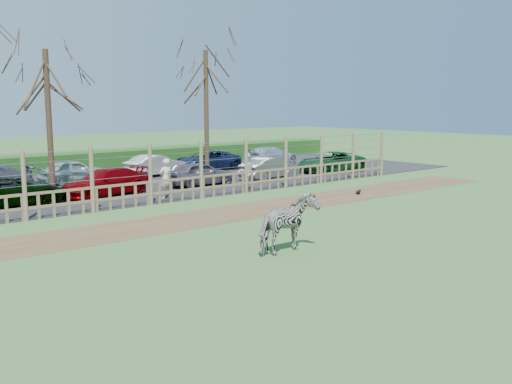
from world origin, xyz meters
TOP-DOWN VIEW (x-y plane):
  - ground at (0.00, 0.00)m, footprint 120.00×120.00m
  - dirt_strip at (0.00, 4.50)m, footprint 34.00×2.80m
  - asphalt at (0.00, 14.50)m, footprint 44.00×13.00m
  - hedge at (0.00, 21.50)m, footprint 46.00×2.00m
  - fence at (0.00, 8.00)m, footprint 30.16×0.16m
  - tree_mid at (-2.00, 13.50)m, footprint 4.80×4.80m
  - tree_right at (7.00, 14.00)m, footprint 4.80×4.80m
  - zebra at (-0.81, -1.06)m, footprint 2.04×1.16m
  - visitor_a at (1.19, 8.81)m, footprint 0.67×0.48m
  - visitor_b at (5.52, 8.64)m, footprint 0.85×0.66m
  - crow at (8.57, 4.29)m, footprint 0.28×0.21m
  - car_2 at (-4.58, 11.21)m, footprint 4.40×2.17m
  - car_3 at (-0.41, 11.33)m, footprint 4.33×2.24m
  - car_4 at (4.57, 11.14)m, footprint 3.57×1.53m
  - car_5 at (8.85, 10.75)m, footprint 3.77×1.69m
  - car_6 at (13.81, 10.79)m, footprint 4.49×2.39m
  - car_10 at (0.09, 16.19)m, footprint 3.60×1.61m
  - car_11 at (4.79, 15.92)m, footprint 3.78×1.76m
  - car_12 at (8.62, 16.36)m, footprint 4.32×2.00m
  - car_13 at (13.77, 16.21)m, footprint 4.29×2.12m

SIDE VIEW (x-z plane):
  - ground at x=0.00m, z-range 0.00..0.00m
  - dirt_strip at x=0.00m, z-range 0.00..0.01m
  - asphalt at x=0.00m, z-range 0.00..0.04m
  - crow at x=8.57m, z-range 0.00..0.22m
  - hedge at x=0.00m, z-range 0.00..1.10m
  - car_2 at x=-4.58m, z-range 0.04..1.24m
  - car_3 at x=-0.41m, z-range 0.04..1.24m
  - car_4 at x=4.57m, z-range 0.04..1.24m
  - car_5 at x=8.85m, z-range 0.04..1.24m
  - car_6 at x=13.81m, z-range 0.04..1.24m
  - car_10 at x=0.09m, z-range 0.04..1.24m
  - car_11 at x=4.79m, z-range 0.04..1.24m
  - car_12 at x=8.62m, z-range 0.04..1.24m
  - car_13 at x=13.77m, z-range 0.04..1.24m
  - fence at x=0.00m, z-range -0.45..2.05m
  - zebra at x=-0.81m, z-range 0.00..1.63m
  - visitor_a at x=1.19m, z-range 0.04..1.76m
  - visitor_b at x=5.52m, z-range 0.04..1.76m
  - tree_mid at x=-2.00m, z-range 1.45..8.28m
  - tree_right at x=7.00m, z-range 1.57..8.92m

